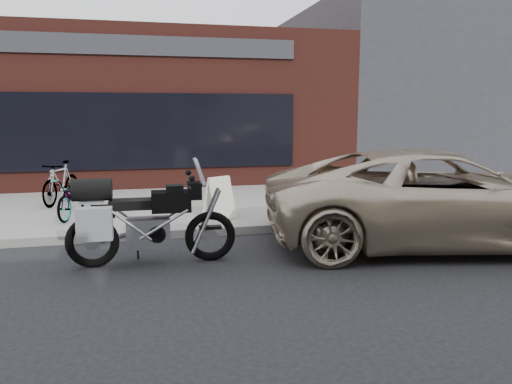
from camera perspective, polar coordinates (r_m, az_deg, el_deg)
name	(u,v)px	position (r m, az deg, el deg)	size (l,w,h in m)	color
ground	(272,331)	(5.30, 1.88, -15.55)	(120.00, 120.00, 0.00)	black
near_sidewalk	(196,203)	(11.91, -6.92, -1.24)	(44.00, 6.00, 0.15)	gray
storefront	(116,111)	(18.64, -15.68, 8.95)	(14.00, 10.07, 4.50)	#55221B
neighbour_building	(420,92)	(21.80, 18.24, 10.80)	(10.00, 10.00, 6.00)	#2D2D32
motorcycle	(140,220)	(7.39, -13.07, -3.15)	(2.45, 0.79, 1.55)	black
minivan	(439,198)	(8.82, 20.16, -0.62)	(2.66, 5.76, 1.60)	#C5B199
bicycle_front	(76,197)	(10.42, -19.86, -0.58)	(0.53, 1.51, 0.80)	gray
bicycle_rear	(61,183)	(12.03, -21.40, 0.98)	(0.45, 1.60, 0.96)	gray
sandwich_sign	(219,198)	(9.71, -4.26, -0.65)	(0.68, 0.67, 0.82)	white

